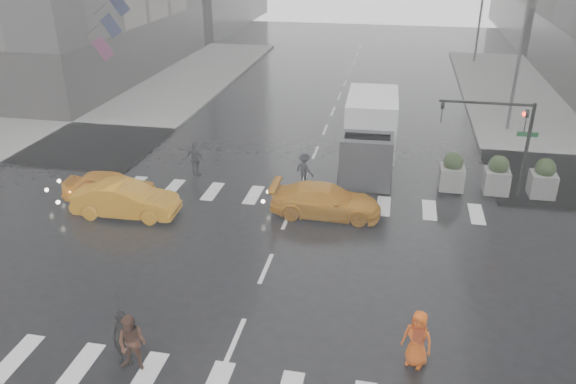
% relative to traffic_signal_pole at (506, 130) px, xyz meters
% --- Properties ---
extents(ground, '(120.00, 120.00, 0.00)m').
position_rel_traffic_signal_pole_xyz_m(ground, '(-9.01, -8.01, -3.22)').
color(ground, black).
rests_on(ground, ground).
extents(sidewalk_nw, '(35.00, 35.00, 0.15)m').
position_rel_traffic_signal_pole_xyz_m(sidewalk_nw, '(-28.51, 9.49, -3.14)').
color(sidewalk_nw, slate).
rests_on(sidewalk_nw, ground).
extents(road_markings, '(18.00, 48.00, 0.01)m').
position_rel_traffic_signal_pole_xyz_m(road_markings, '(-9.01, -8.01, -3.21)').
color(road_markings, silver).
rests_on(road_markings, ground).
extents(traffic_signal_pole, '(4.45, 0.42, 4.50)m').
position_rel_traffic_signal_pole_xyz_m(traffic_signal_pole, '(0.00, 0.00, 0.00)').
color(traffic_signal_pole, black).
rests_on(traffic_signal_pole, ground).
extents(street_lamp_near, '(2.15, 0.22, 9.00)m').
position_rel_traffic_signal_pole_xyz_m(street_lamp_near, '(1.86, 9.99, 1.73)').
color(street_lamp_near, '#59595B').
rests_on(street_lamp_near, ground).
extents(street_lamp_far, '(2.15, 0.22, 9.00)m').
position_rel_traffic_signal_pole_xyz_m(street_lamp_far, '(1.86, 29.99, 1.73)').
color(street_lamp_far, '#59595B').
rests_on(street_lamp_far, ground).
extents(planter_west, '(1.10, 1.10, 1.80)m').
position_rel_traffic_signal_pole_xyz_m(planter_west, '(-2.01, 0.19, -2.23)').
color(planter_west, slate).
rests_on(planter_west, ground).
extents(planter_mid, '(1.10, 1.10, 1.80)m').
position_rel_traffic_signal_pole_xyz_m(planter_mid, '(-0.01, 0.19, -2.23)').
color(planter_mid, slate).
rests_on(planter_mid, ground).
extents(planter_east, '(1.10, 1.10, 1.80)m').
position_rel_traffic_signal_pole_xyz_m(planter_east, '(1.99, 0.19, -2.23)').
color(planter_east, slate).
rests_on(planter_east, ground).
extents(flag_cluster, '(2.87, 3.06, 4.69)m').
position_rel_traffic_signal_pole_xyz_m(flag_cluster, '(-24.09, 10.49, 2.42)').
color(flag_cluster, '#59595B').
rests_on(flag_cluster, ground).
extents(pedestrian_black, '(0.97, 0.99, 2.43)m').
position_rel_traffic_signal_pole_xyz_m(pedestrian_black, '(-11.78, -13.56, -1.62)').
color(pedestrian_black, black).
rests_on(pedestrian_black, ground).
extents(pedestrian_brown, '(0.87, 0.68, 1.75)m').
position_rel_traffic_signal_pole_xyz_m(pedestrian_brown, '(-11.44, -13.72, -2.34)').
color(pedestrian_brown, '#432418').
rests_on(pedestrian_brown, ground).
extents(pedestrian_orange, '(1.01, 0.85, 1.76)m').
position_rel_traffic_signal_pole_xyz_m(pedestrian_orange, '(-3.72, -12.01, -2.33)').
color(pedestrian_orange, '#DA4F0F').
rests_on(pedestrian_orange, ground).
extents(pedestrian_far_a, '(1.14, 0.85, 1.74)m').
position_rel_traffic_signal_pole_xyz_m(pedestrian_far_a, '(-14.39, -0.32, -2.35)').
color(pedestrian_far_a, black).
rests_on(pedestrian_far_a, ground).
extents(pedestrian_far_b, '(1.17, 1.02, 1.58)m').
position_rel_traffic_signal_pole_xyz_m(pedestrian_far_b, '(-8.89, -0.31, -2.43)').
color(pedestrian_far_b, black).
rests_on(pedestrian_far_b, ground).
extents(taxi_front, '(4.23, 2.09, 1.39)m').
position_rel_traffic_signal_pole_xyz_m(taxi_front, '(-17.24, -3.83, -2.52)').
color(taxi_front, orange).
rests_on(taxi_front, ground).
extents(taxi_mid, '(4.55, 1.75, 1.48)m').
position_rel_traffic_signal_pole_xyz_m(taxi_mid, '(-15.84, -5.05, -2.48)').
color(taxi_mid, orange).
rests_on(taxi_mid, ground).
extents(taxi_rear, '(4.20, 1.97, 1.37)m').
position_rel_traffic_signal_pole_xyz_m(taxi_rear, '(-7.46, -3.37, -2.53)').
color(taxi_rear, orange).
rests_on(taxi_rear, ground).
extents(box_truck, '(2.53, 6.75, 3.59)m').
position_rel_traffic_signal_pole_xyz_m(box_truck, '(-6.01, 2.43, -1.30)').
color(box_truck, silver).
rests_on(box_truck, ground).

